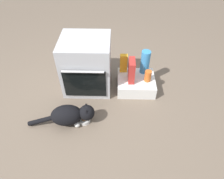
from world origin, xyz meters
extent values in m
plane|color=#6B5B4C|center=(0.00, 0.00, 0.00)|extent=(8.00, 8.00, 0.00)
cube|color=#B7BABF|center=(0.00, 0.49, 0.33)|extent=(0.56, 0.51, 0.65)
cube|color=black|center=(0.00, 0.23, 0.24)|extent=(0.48, 0.01, 0.36)
cylinder|color=silver|center=(0.00, 0.20, 0.44)|extent=(0.45, 0.02, 0.02)
cube|color=white|center=(0.60, 0.45, 0.08)|extent=(0.45, 0.41, 0.16)
cylinder|color=white|center=(0.02, -0.10, 0.02)|extent=(0.12, 0.12, 0.04)
sphere|color=brown|center=(0.02, -0.10, 0.04)|extent=(0.07, 0.07, 0.07)
ellipsoid|color=black|center=(-0.16, -0.12, 0.13)|extent=(0.35, 0.26, 0.22)
sphere|color=black|center=(0.05, -0.09, 0.14)|extent=(0.17, 0.17, 0.17)
cone|color=black|center=(0.05, -0.05, 0.20)|extent=(0.06, 0.06, 0.07)
cone|color=black|center=(0.06, -0.14, 0.20)|extent=(0.06, 0.06, 0.07)
cylinder|color=black|center=(-0.43, -0.15, 0.07)|extent=(0.29, 0.08, 0.12)
sphere|color=silver|center=(-0.07, -0.05, 0.03)|extent=(0.06, 0.06, 0.06)
sphere|color=silver|center=(-0.05, -0.17, 0.03)|extent=(0.06, 0.06, 0.06)
cube|color=#B72D28|center=(0.53, 0.42, 0.30)|extent=(0.07, 0.18, 0.28)
cylinder|color=#D16023|center=(0.73, 0.41, 0.23)|extent=(0.08, 0.08, 0.14)
cube|color=orange|center=(0.44, 0.59, 0.28)|extent=(0.09, 0.06, 0.24)
cylinder|color=#388CD1|center=(0.70, 0.58, 0.31)|extent=(0.11, 0.11, 0.30)
camera|label=1|loc=(0.35, -1.42, 1.76)|focal=32.16mm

